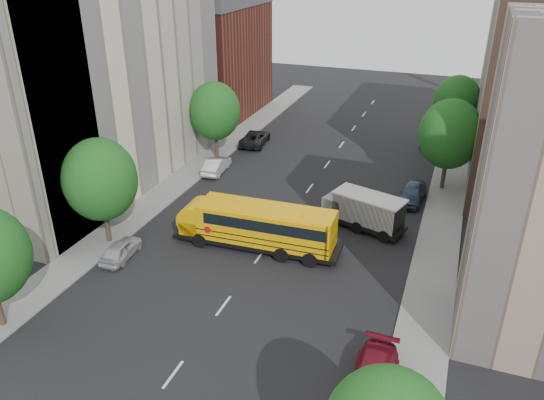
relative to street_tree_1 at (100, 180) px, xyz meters
The scene contains 19 objects.
ground 12.71m from the street_tree_1, 19.98° to the left, with size 120.00×120.00×0.00m, color black.
sidewalk_left 10.26m from the street_tree_1, 93.18° to the left, with size 3.00×80.00×0.12m, color slate.
sidewalk_right 24.72m from the street_tree_1, 21.80° to the left, with size 3.00×80.00×0.12m, color slate.
lane_markings 18.48m from the street_tree_1, 51.84° to the left, with size 0.15×64.00×0.01m, color silver.
building_left_cream 13.21m from the street_tree_1, 124.99° to the left, with size 10.00×26.00×20.00m, color beige.
building_left_redbrick 32.79m from the street_tree_1, 102.34° to the left, with size 10.00×15.00×13.00m, color maroon.
building_left_near 7.86m from the street_tree_1, behind, with size 10.00×7.00×17.00m, color tan.
street_tree_1 is the anchor object (origin of this frame).
street_tree_2 18.00m from the street_tree_1, 90.00° to the left, with size 4.99×4.99×7.71m.
street_tree_4 28.43m from the street_tree_1, 39.29° to the left, with size 5.25×5.25×8.10m.
street_tree_5 37.20m from the street_tree_1, 53.75° to the left, with size 4.86×4.86×7.51m.
school_bus 11.15m from the street_tree_1, 16.34° to the left, with size 12.03×3.31×3.37m.
safari_truck 19.16m from the street_tree_1, 26.89° to the left, with size 6.96×4.11×2.82m.
parked_car_0 5.01m from the street_tree_1, 35.93° to the right, with size 1.56×3.88×1.32m, color #B3B2B9.
parked_car_1 15.17m from the street_tree_1, 83.45° to the left, with size 1.53×4.38×1.44m, color silver.
parked_car_2 23.40m from the street_tree_1, 84.51° to the left, with size 2.42×5.24×1.46m, color black.
parked_car_3 22.35m from the street_tree_1, 20.21° to the right, with size 2.11×5.19×1.51m, color maroon.
parked_car_4 24.85m from the street_tree_1, 36.07° to the left, with size 1.84×4.57×1.56m, color #36405E.
parked_car_5 35.98m from the street_tree_1, 56.34° to the left, with size 1.52×4.35×1.43m, color #A3A49E.
Camera 1 is at (11.71, -31.18, 19.67)m, focal length 35.00 mm.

